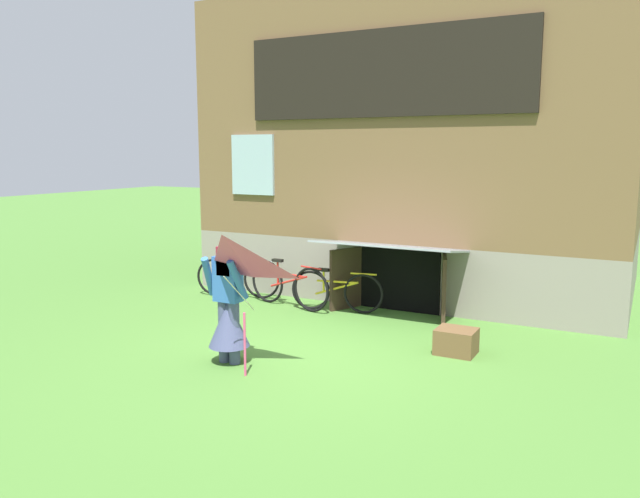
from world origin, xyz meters
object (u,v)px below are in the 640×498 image
at_px(bicycle_red, 288,285).
at_px(bicycle_silver, 237,278).
at_px(person, 228,312).
at_px(kite, 223,272).
at_px(bicycle_yellow, 337,291).
at_px(wooden_crate, 456,341).

bearing_deg(bicycle_red, bicycle_silver, -177.12).
height_order(person, kite, kite).
distance_m(kite, bicycle_yellow, 3.63).
bearing_deg(bicycle_yellow, bicycle_red, 176.09).
height_order(bicycle_silver, wooden_crate, bicycle_silver).
xyz_separation_m(person, bicycle_silver, (-2.03, 3.03, -0.31)).
relative_size(bicycle_red, bicycle_silver, 1.09).
xyz_separation_m(bicycle_yellow, bicycle_silver, (-2.09, 0.10, 0.01)).
bearing_deg(bicycle_yellow, wooden_crate, -38.04).
distance_m(bicycle_yellow, bicycle_silver, 2.09).
relative_size(bicycle_yellow, wooden_crate, 3.05).
distance_m(person, bicycle_yellow, 2.95).
xyz_separation_m(person, bicycle_red, (-0.81, 2.83, -0.27)).
relative_size(person, bicycle_yellow, 1.01).
xyz_separation_m(person, bicycle_yellow, (0.06, 2.93, -0.31)).
bearing_deg(bicycle_red, kite, -58.59).
bearing_deg(bicycle_silver, wooden_crate, -28.88).
height_order(person, bicycle_red, person).
xyz_separation_m(kite, bicycle_silver, (-2.38, 3.59, -0.94)).
relative_size(kite, bicycle_silver, 1.01).
relative_size(kite, wooden_crate, 3.15).
bearing_deg(bicycle_yellow, kite, -96.18).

